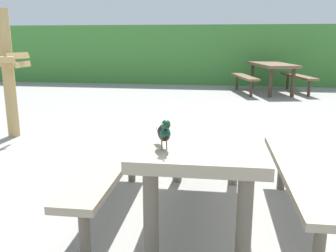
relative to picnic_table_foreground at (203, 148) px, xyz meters
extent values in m
plane|color=gray|center=(0.38, 0.21, -0.56)|extent=(60.00, 60.00, 0.00)
cube|color=#428438|center=(0.38, 8.81, 0.31)|extent=(28.00, 1.23, 1.73)
cube|color=gray|center=(0.00, 0.00, 0.15)|extent=(0.79, 1.81, 0.07)
cylinder|color=#635B4C|center=(-0.25, -0.71, -0.22)|extent=(0.09, 0.09, 0.67)
cylinder|color=#635B4C|center=(0.28, -0.70, -0.22)|extent=(0.09, 0.09, 0.67)
cylinder|color=#635B4C|center=(-0.28, 0.70, -0.22)|extent=(0.09, 0.09, 0.67)
cylinder|color=#635B4C|center=(0.25, 0.71, -0.22)|extent=(0.09, 0.09, 0.67)
cube|color=gray|center=(-0.70, -0.01, -0.14)|extent=(0.31, 1.71, 0.05)
cylinder|color=#635B4C|center=(-0.69, -0.65, -0.36)|extent=(0.07, 0.07, 0.39)
cylinder|color=#635B4C|center=(-0.71, 0.63, -0.36)|extent=(0.07, 0.07, 0.39)
cube|color=gray|center=(0.70, 0.01, -0.14)|extent=(0.31, 1.71, 0.05)
cylinder|color=#635B4C|center=(0.71, -0.63, -0.36)|extent=(0.07, 0.07, 0.39)
cylinder|color=#635B4C|center=(0.69, 0.65, -0.36)|extent=(0.07, 0.07, 0.39)
ellipsoid|color=black|center=(-0.18, -0.66, 0.28)|extent=(0.12, 0.16, 0.09)
ellipsoid|color=#0F3823|center=(-0.17, -0.70, 0.29)|extent=(0.08, 0.08, 0.06)
sphere|color=#0F3823|center=(-0.16, -0.72, 0.34)|extent=(0.05, 0.05, 0.05)
sphere|color=#EAE08C|center=(-0.14, -0.72, 0.35)|extent=(0.01, 0.01, 0.01)
sphere|color=#EAE08C|center=(-0.18, -0.73, 0.35)|extent=(0.01, 0.01, 0.01)
cone|color=black|center=(-0.15, -0.76, 0.34)|extent=(0.03, 0.03, 0.02)
cube|color=black|center=(-0.22, -0.55, 0.27)|extent=(0.07, 0.11, 0.04)
cylinder|color=#47423D|center=(-0.17, -0.66, 0.21)|extent=(0.01, 0.01, 0.05)
cylinder|color=#47423D|center=(-0.19, -0.67, 0.21)|extent=(0.01, 0.01, 0.05)
cube|color=brown|center=(1.31, 6.90, 0.15)|extent=(1.15, 1.93, 0.07)
cylinder|color=#423324|center=(1.21, 6.16, -0.22)|extent=(0.09, 0.09, 0.67)
cylinder|color=#423324|center=(1.73, 6.28, -0.22)|extent=(0.09, 0.09, 0.67)
cylinder|color=#423324|center=(0.89, 7.52, -0.22)|extent=(0.09, 0.09, 0.67)
cylinder|color=#423324|center=(1.41, 7.65, -0.22)|extent=(0.09, 0.09, 0.67)
cube|color=brown|center=(0.63, 6.74, -0.14)|extent=(0.67, 1.73, 0.05)
cylinder|color=#423324|center=(0.78, 6.12, -0.36)|extent=(0.07, 0.07, 0.39)
cylinder|color=#423324|center=(0.48, 7.36, -0.36)|extent=(0.07, 0.07, 0.39)
cube|color=brown|center=(1.99, 7.06, -0.14)|extent=(0.67, 1.73, 0.05)
cylinder|color=#423324|center=(2.14, 6.44, -0.36)|extent=(0.07, 0.07, 0.39)
cylinder|color=#423324|center=(1.84, 7.69, -0.36)|extent=(0.07, 0.07, 0.39)
cylinder|color=tan|center=(-2.78, 2.02, 0.31)|extent=(0.16, 0.16, 1.73)
cube|color=tan|center=(-2.57, 1.94, 0.57)|extent=(0.17, 0.35, 0.09)
cube|color=tan|center=(-2.55, 2.02, 0.45)|extent=(0.04, 0.36, 0.08)
camera|label=1|loc=(0.14, -2.62, 0.80)|focal=39.19mm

